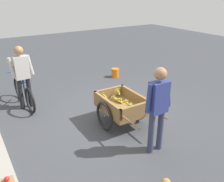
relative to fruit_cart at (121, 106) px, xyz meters
The scene contains 6 objects.
ground_plane 0.60m from the fruit_cart, 23.77° to the left, with size 24.00×24.00×0.00m, color #3D3F44.
fruit_cart is the anchor object (origin of this frame).
vendor_person 1.28m from the fruit_cart, behind, with size 0.22×0.58×1.65m.
bicycle 2.67m from the fruit_cart, 37.00° to the left, with size 1.66×0.46×0.85m.
cyclist_person 2.60m from the fruit_cart, 38.91° to the left, with size 0.22×0.59×1.61m.
plastic_bucket 3.17m from the fruit_cart, 30.89° to the right, with size 0.26×0.26×0.30m, color orange.
Camera 1 is at (-4.27, 2.56, 2.84)m, focal length 38.30 mm.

